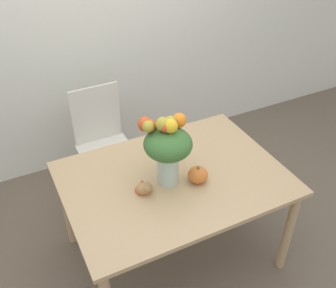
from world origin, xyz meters
The scene contains 7 objects.
ground_plane centered at (0.00, 0.00, 0.00)m, with size 12.00×12.00×0.00m, color brown.
wall_back centered at (0.00, 1.42, 1.35)m, with size 8.00×0.06×2.70m.
dining_table centered at (0.00, 0.00, 0.65)m, with size 1.38×1.01×0.74m.
flower_vase centered at (-0.05, -0.01, 1.00)m, with size 0.29×0.32×0.46m.
pumpkin centered at (0.11, -0.10, 0.79)m, with size 0.13×0.13×0.11m.
turkey_figurine centered at (-0.23, -0.04, 0.78)m, with size 0.10×0.14×0.08m.
dining_chair_near_window centered at (-0.19, 0.87, 0.49)m, with size 0.42×0.42×0.95m.
Camera 1 is at (-0.87, -1.67, 2.37)m, focal length 42.00 mm.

